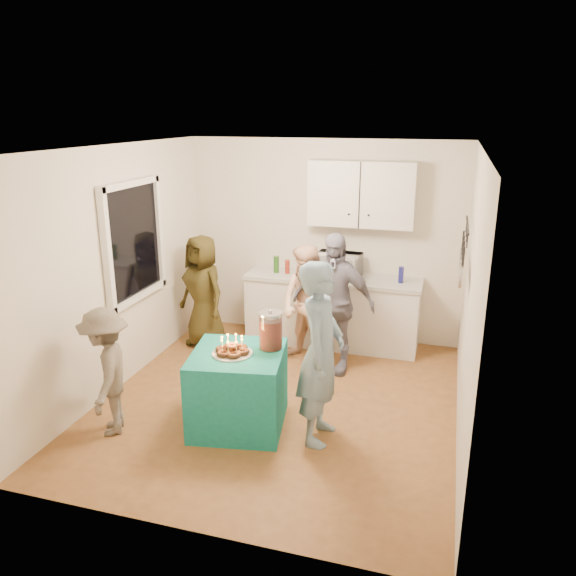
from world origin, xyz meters
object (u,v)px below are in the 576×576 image
(party_table, at_px, (238,389))
(man_birthday, at_px, (321,353))
(punch_jar, at_px, (271,331))
(microwave, at_px, (338,265))
(child_near_left, at_px, (107,372))
(woman_back_center, at_px, (307,306))
(woman_back_right, at_px, (333,303))
(counter, at_px, (332,312))
(woman_back_left, at_px, (203,291))

(party_table, height_order, man_birthday, man_birthday)
(punch_jar, height_order, man_birthday, man_birthday)
(microwave, relative_size, man_birthday, 0.33)
(microwave, bearing_deg, man_birthday, -77.43)
(man_birthday, xyz_separation_m, child_near_left, (-1.92, -0.45, -0.24))
(woman_back_center, height_order, woman_back_right, woman_back_right)
(counter, height_order, microwave, microwave)
(counter, xyz_separation_m, party_table, (-0.44, -2.23, -0.05))
(man_birthday, distance_m, child_near_left, 1.99)
(party_table, bearing_deg, child_near_left, -158.45)
(party_table, relative_size, child_near_left, 0.69)
(woman_back_right, xyz_separation_m, child_near_left, (-1.73, -1.91, -0.21))
(woman_back_left, bearing_deg, punch_jar, -21.57)
(counter, bearing_deg, punch_jar, -94.80)
(punch_jar, height_order, woman_back_right, woman_back_right)
(punch_jar, distance_m, woman_back_center, 1.38)
(counter, relative_size, man_birthday, 1.29)
(punch_jar, distance_m, man_birthday, 0.57)
(microwave, height_order, woman_back_left, woman_back_left)
(woman_back_left, bearing_deg, woman_back_center, 19.49)
(party_table, distance_m, punch_jar, 0.64)
(punch_jar, bearing_deg, microwave, 83.49)
(microwave, relative_size, child_near_left, 0.45)
(counter, distance_m, woman_back_center, 0.75)
(counter, xyz_separation_m, man_birthday, (0.36, -2.22, 0.42))
(counter, xyz_separation_m, woman_back_right, (0.16, -0.76, 0.39))
(party_table, xyz_separation_m, child_near_left, (-1.12, -0.44, 0.24))
(microwave, distance_m, woman_back_left, 1.75)
(woman_back_center, distance_m, child_near_left, 2.45)
(party_table, xyz_separation_m, woman_back_left, (-1.14, 1.72, 0.35))
(microwave, bearing_deg, woman_back_center, -103.82)
(party_table, relative_size, woman_back_left, 0.58)
(party_table, xyz_separation_m, woman_back_center, (0.27, 1.56, 0.35))
(punch_jar, relative_size, woman_back_center, 0.23)
(counter, distance_m, party_table, 2.27)
(microwave, relative_size, punch_jar, 1.63)
(woman_back_right, bearing_deg, party_table, -107.79)
(counter, height_order, woman_back_left, woman_back_left)
(man_birthday, distance_m, woman_back_center, 1.65)
(woman_back_left, height_order, woman_back_center, woman_back_left)
(punch_jar, xyz_separation_m, woman_back_center, (0.01, 1.37, -0.20))
(microwave, bearing_deg, woman_back_right, -77.41)
(party_table, xyz_separation_m, man_birthday, (0.80, 0.00, 0.47))
(counter, xyz_separation_m, microwave, (0.06, 0.00, 0.63))
(child_near_left, bearing_deg, party_table, 87.29)
(counter, relative_size, child_near_left, 1.79)
(woman_back_center, relative_size, child_near_left, 1.18)
(man_birthday, relative_size, woman_back_left, 1.17)
(woman_back_left, bearing_deg, man_birthday, -15.71)
(microwave, bearing_deg, party_table, -97.75)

